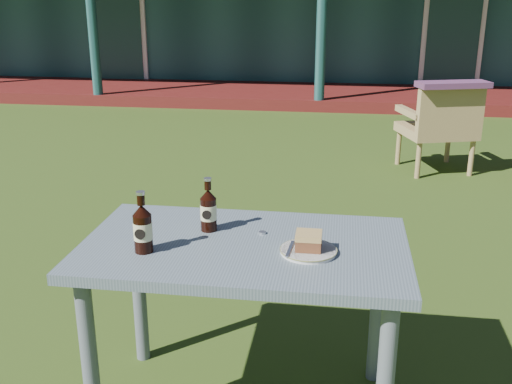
% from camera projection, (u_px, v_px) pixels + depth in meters
% --- Properties ---
extents(ground, '(80.00, 80.00, 0.00)m').
position_uv_depth(ground, '(285.00, 248.00, 3.94)').
color(ground, '#334916').
extents(cafe_table, '(1.20, 0.70, 0.72)m').
position_uv_depth(cafe_table, '(244.00, 268.00, 2.24)').
color(cafe_table, slate).
rests_on(cafe_table, ground).
extents(plate, '(0.20, 0.20, 0.01)m').
position_uv_depth(plate, '(308.00, 251.00, 2.12)').
color(plate, silver).
rests_on(plate, cafe_table).
extents(cake_slice, '(0.09, 0.09, 0.06)m').
position_uv_depth(cake_slice, '(309.00, 241.00, 2.11)').
color(cake_slice, brown).
rests_on(cake_slice, plate).
extents(fork, '(0.02, 0.14, 0.00)m').
position_uv_depth(fork, '(290.00, 249.00, 2.12)').
color(fork, silver).
rests_on(fork, plate).
extents(cola_bottle_near, '(0.06, 0.07, 0.21)m').
position_uv_depth(cola_bottle_near, '(208.00, 210.00, 2.30)').
color(cola_bottle_near, black).
rests_on(cola_bottle_near, cafe_table).
extents(cola_bottle_far, '(0.07, 0.07, 0.23)m').
position_uv_depth(cola_bottle_far, '(143.00, 228.00, 2.11)').
color(cola_bottle_far, black).
rests_on(cola_bottle_far, cafe_table).
extents(bottle_cap, '(0.03, 0.03, 0.01)m').
position_uv_depth(bottle_cap, '(262.00, 233.00, 2.29)').
color(bottle_cap, silver).
rests_on(bottle_cap, cafe_table).
extents(armchair_left, '(0.74, 0.72, 0.81)m').
position_uv_depth(armchair_left, '(441.00, 124.00, 5.45)').
color(armchair_left, '#A28651').
rests_on(armchair_left, ground).
extents(floral_throw, '(0.66, 0.39, 0.05)m').
position_uv_depth(floral_throw, '(453.00, 84.00, 5.17)').
color(floral_throw, '#5B3052').
rests_on(floral_throw, armchair_left).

